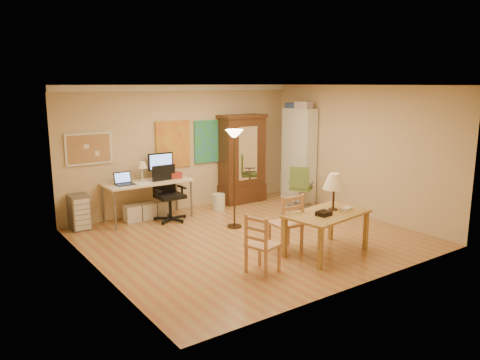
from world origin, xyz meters
TOP-DOWN VIEW (x-y plane):
  - floor at (0.00, 0.00)m, footprint 5.50×5.50m
  - crown_molding at (0.00, 2.46)m, footprint 5.50×0.08m
  - corkboard at (-2.05, 2.47)m, footprint 0.90×0.04m
  - art_panel_left at (-0.25, 2.47)m, footprint 0.80×0.04m
  - art_panel_right at (0.65, 2.47)m, footprint 0.75×0.04m
  - dining_table at (0.61, -1.33)m, footprint 1.49×1.03m
  - ladder_chair_back at (0.08, -0.89)m, footprint 0.49×0.47m
  - ladder_chair_left at (-0.82, -1.38)m, footprint 0.49×0.50m
  - torchiere_lamp at (0.11, 0.68)m, footprint 0.34×0.34m
  - computer_desk at (-1.00, 2.16)m, footprint 1.75×0.76m
  - office_chair_black at (-0.71, 1.81)m, footprint 0.68×0.68m
  - office_chair_green at (2.13, 1.01)m, footprint 0.60×0.60m
  - drawer_cart at (-2.37, 2.27)m, footprint 0.34×0.40m
  - armoire at (1.39, 2.24)m, footprint 1.10×0.52m
  - bookshelf at (2.55, 1.57)m, footprint 0.33×0.87m
  - wastebin at (0.55, 1.93)m, footprint 0.28×0.28m

SIDE VIEW (x-z plane):
  - floor at x=0.00m, z-range 0.00..0.00m
  - wastebin at x=0.55m, z-range 0.00..0.35m
  - office_chair_green at x=2.13m, z-range -0.22..0.73m
  - office_chair_black at x=-0.71m, z-range -0.26..0.85m
  - drawer_cart at x=-2.37m, z-range 0.00..0.67m
  - ladder_chair_left at x=-0.82m, z-range -0.03..0.86m
  - ladder_chair_back at x=0.08m, z-range -0.03..0.95m
  - computer_desk at x=-1.00m, z-range -0.18..1.14m
  - dining_table at x=0.61m, z-range 0.17..1.47m
  - armoire at x=1.39m, z-range -0.13..1.90m
  - bookshelf at x=2.55m, z-range 0.00..2.16m
  - art_panel_left at x=-0.25m, z-range 0.95..1.95m
  - art_panel_right at x=0.65m, z-range 0.98..1.92m
  - corkboard at x=-2.05m, z-range 1.19..1.81m
  - torchiere_lamp at x=0.11m, z-range 0.57..2.46m
  - crown_molding at x=0.00m, z-range 2.58..2.70m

